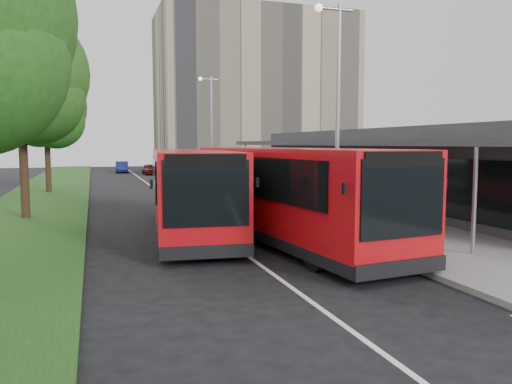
# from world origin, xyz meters

# --- Properties ---
(ground) EXTENTS (120.00, 120.00, 0.00)m
(ground) POSITION_xyz_m (0.00, 0.00, 0.00)
(ground) COLOR black
(ground) RESTS_ON ground
(pavement) EXTENTS (5.00, 80.00, 0.15)m
(pavement) POSITION_xyz_m (6.00, 20.00, 0.07)
(pavement) COLOR slate
(pavement) RESTS_ON ground
(grass_verge) EXTENTS (5.00, 80.00, 0.10)m
(grass_verge) POSITION_xyz_m (-7.00, 20.00, 0.05)
(grass_verge) COLOR #1D4315
(grass_verge) RESTS_ON ground
(lane_centre_line) EXTENTS (0.12, 70.00, 0.01)m
(lane_centre_line) POSITION_xyz_m (0.00, 15.00, 0.01)
(lane_centre_line) COLOR silver
(lane_centre_line) RESTS_ON ground
(kerb_dashes) EXTENTS (0.12, 56.00, 0.01)m
(kerb_dashes) POSITION_xyz_m (3.30, 19.00, 0.01)
(kerb_dashes) COLOR silver
(kerb_dashes) RESTS_ON ground
(office_block) EXTENTS (22.00, 12.00, 18.00)m
(office_block) POSITION_xyz_m (14.00, 42.00, 9.00)
(office_block) COLOR tan
(office_block) RESTS_ON ground
(station_building) EXTENTS (7.70, 26.00, 4.00)m
(station_building) POSITION_xyz_m (10.86, 8.00, 2.04)
(station_building) COLOR #2D2C2F
(station_building) RESTS_ON ground
(tree_mid) EXTENTS (5.62, 5.62, 9.03)m
(tree_mid) POSITION_xyz_m (-7.01, 9.05, 5.83)
(tree_mid) COLOR black
(tree_mid) RESTS_ON ground
(tree_far) EXTENTS (5.11, 5.11, 8.22)m
(tree_far) POSITION_xyz_m (-7.01, 21.05, 5.31)
(tree_far) COLOR black
(tree_far) RESTS_ON ground
(lamp_post_near) EXTENTS (1.44, 0.28, 8.00)m
(lamp_post_near) POSITION_xyz_m (4.12, 2.00, 4.72)
(lamp_post_near) COLOR #95999E
(lamp_post_near) RESTS_ON pavement
(lamp_post_far) EXTENTS (1.44, 0.28, 8.00)m
(lamp_post_far) POSITION_xyz_m (4.12, 22.00, 4.72)
(lamp_post_far) COLOR #95999E
(lamp_post_far) RESTS_ON pavement
(bus_main) EXTENTS (3.90, 11.19, 3.11)m
(bus_main) POSITION_xyz_m (1.90, 0.81, 1.59)
(bus_main) COLOR red
(bus_main) RESTS_ON ground
(bus_second) EXTENTS (3.78, 10.85, 3.01)m
(bus_second) POSITION_xyz_m (-0.85, 3.74, 1.55)
(bus_second) COLOR red
(bus_second) RESTS_ON ground
(litter_bin) EXTENTS (0.67, 0.67, 0.93)m
(litter_bin) POSITION_xyz_m (5.71, 11.18, 0.62)
(litter_bin) COLOR #372516
(litter_bin) RESTS_ON pavement
(bollard) EXTENTS (0.22, 0.22, 1.14)m
(bollard) POSITION_xyz_m (5.41, 19.33, 0.72)
(bollard) COLOR yellow
(bollard) RESTS_ON pavement
(car_near) EXTENTS (1.60, 3.48, 1.15)m
(car_near) POSITION_xyz_m (1.51, 39.28, 0.58)
(car_near) COLOR #510D0B
(car_near) RESTS_ON ground
(car_far) EXTENTS (1.43, 3.87, 1.27)m
(car_far) POSITION_xyz_m (-1.12, 44.01, 0.63)
(car_far) COLOR navy
(car_far) RESTS_ON ground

